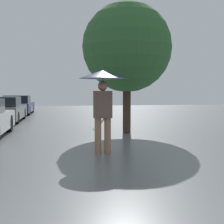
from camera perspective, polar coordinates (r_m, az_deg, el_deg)
pedestrian at (r=7.26m, az=-1.72°, el=4.50°), size 1.11×1.11×1.95m
parked_car_third at (r=15.96m, az=-19.24°, el=0.35°), size 1.75×4.21×1.20m
parked_car_farthest at (r=20.98m, az=-16.85°, el=1.17°), size 1.76×4.17×1.20m
tree at (r=10.97m, az=2.75°, el=11.69°), size 3.08×3.08×4.52m
street_lamp at (r=16.71m, az=-1.46°, el=6.69°), size 0.26×0.26×3.83m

